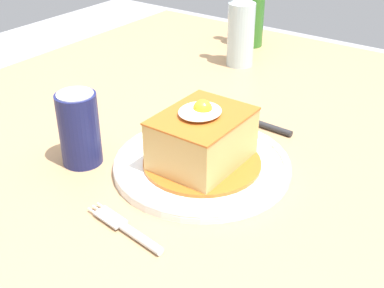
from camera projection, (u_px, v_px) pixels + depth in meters
The scene contains 8 objects.
dining_table at pixel (177, 178), 0.97m from camera, with size 1.32×1.08×0.77m.
main_plate at pixel (202, 164), 0.81m from camera, with size 0.29×0.29×0.02m.
sandwich_meal at pixel (202, 140), 0.79m from camera, with size 0.19×0.19×0.11m.
fork at pixel (131, 231), 0.67m from camera, with size 0.03×0.14×0.01m.
knife at pixel (262, 125), 0.94m from camera, with size 0.02×0.17×0.01m.
soda_can at pixel (79, 129), 0.81m from camera, with size 0.07×0.07×0.12m.
beer_bottle_green at pixel (252, 8), 1.30m from camera, with size 0.06×0.06×0.27m.
beer_bottle_clear at pixel (241, 25), 1.17m from camera, with size 0.06×0.06×0.27m.
Camera 1 is at (-0.64, -0.49, 1.22)m, focal length 46.84 mm.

